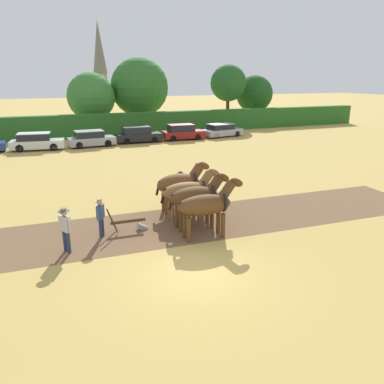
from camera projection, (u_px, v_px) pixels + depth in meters
ground_plane at (195, 273)px, 12.36m from camera, size 240.00×240.00×0.00m
plowed_furrow_strip at (71, 239)px, 15.00m from camera, size 33.94×5.94×0.01m
hedgerow at (81, 126)px, 39.95m from camera, size 73.35×1.25×2.46m
tree_center at (91, 97)px, 43.54m from camera, size 5.51×5.51×6.84m
tree_center_right at (140, 87)px, 46.22m from camera, size 7.10×7.10×8.60m
tree_right at (228, 83)px, 48.38m from camera, size 4.64×4.64×7.86m
tree_far_right at (254, 94)px, 52.11m from camera, size 5.05×5.05×6.56m
church_spire at (100, 66)px, 63.19m from camera, size 2.36×2.36×15.33m
draft_horse_lead_left at (207, 205)px, 14.75m from camera, size 2.94×0.98×2.45m
draft_horse_lead_right at (197, 197)px, 15.75m from camera, size 2.81×1.07×2.39m
draft_horse_trail_left at (188, 191)px, 16.78m from camera, size 2.88×1.00×2.33m
draft_horse_trail_right at (181, 183)px, 17.77m from camera, size 2.78×1.14×2.42m
plow at (131, 224)px, 15.69m from camera, size 1.69×0.48×1.13m
farmer_at_plow at (101, 215)px, 14.96m from camera, size 0.40×0.58×1.61m
farmer_beside_team at (180, 184)px, 19.21m from camera, size 0.41×0.60×1.62m
farmer_onlooker_left at (65, 227)px, 13.57m from camera, size 0.43×0.59×1.71m
parked_car_left at (37, 142)px, 33.22m from camera, size 4.69×2.32×1.54m
parked_car_center_left at (91, 139)px, 34.92m from camera, size 4.34×2.07×1.51m
parked_car_center at (138, 135)px, 37.23m from camera, size 4.48×1.94×1.57m
parked_car_center_right at (182, 132)px, 38.88m from camera, size 4.35×1.98×1.58m
parked_car_right at (222, 130)px, 40.85m from camera, size 4.72×2.59×1.41m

